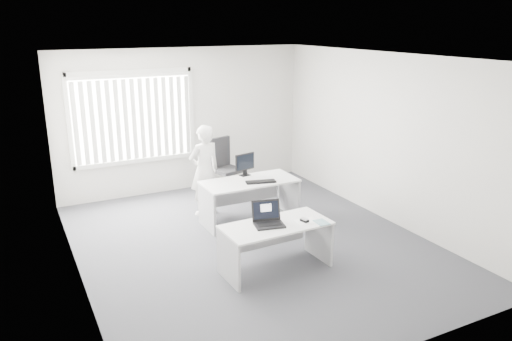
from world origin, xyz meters
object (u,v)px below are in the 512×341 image
office_chair (226,176)px  laptop (269,215)px  desk_far (250,192)px  person (204,170)px  desk_near (276,237)px  monitor (245,165)px

office_chair → laptop: office_chair is taller
desk_far → person: (-0.54, 0.66, 0.28)m
office_chair → laptop: 3.37m
desk_near → laptop: bearing=-175.9°
laptop → office_chair: bearing=88.8°
monitor → desk_far: bearing=-112.9°
person → monitor: person is taller
desk_far → person: size_ratio=0.99×
office_chair → monitor: 1.36m
desk_near → office_chair: size_ratio=1.35×
desk_far → office_chair: bearing=81.4°
office_chair → laptop: size_ratio=2.82×
office_chair → monitor: bearing=-113.7°
office_chair → desk_near: bearing=-117.6°
person → monitor: size_ratio=4.10×
desk_near → person: (-0.09, 2.37, 0.32)m
desk_near → desk_far: 1.77m
person → monitor: bearing=139.0°
office_chair → laptop: (-0.79, -3.24, 0.48)m
desk_near → laptop: size_ratio=3.82×
desk_near → monitor: monitor is taller
laptop → monitor: monitor is taller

